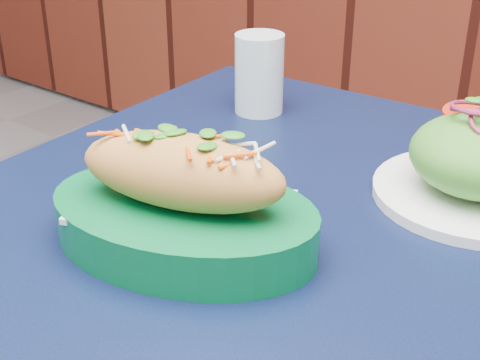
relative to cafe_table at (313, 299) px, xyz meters
The scene contains 4 objects.
cafe_table is the anchor object (origin of this frame).
banh_mi_basket 0.19m from the cafe_table, 130.59° to the right, with size 0.31×0.24×0.12m.
salad_plate 0.23m from the cafe_table, 57.87° to the left, with size 0.22×0.22×0.11m.
water_glass 0.37m from the cafe_table, 136.21° to the left, with size 0.07×0.07×0.11m, color silver.
Camera 1 is at (0.62, 1.06, 1.10)m, focal length 50.00 mm.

